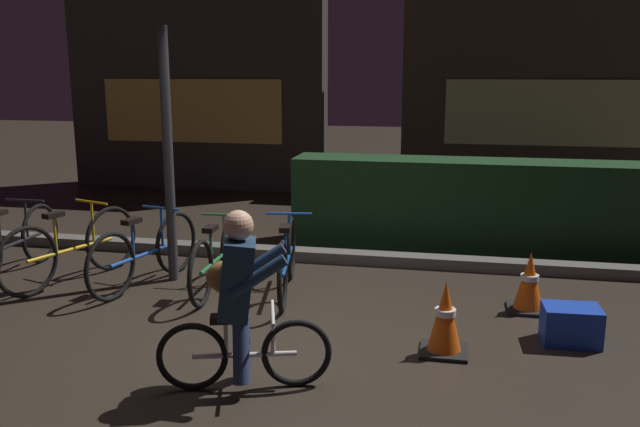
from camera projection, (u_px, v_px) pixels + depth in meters
name	position (u px, v px, depth m)	size (l,w,h in m)	color
ground_plane	(282.00, 334.00, 5.56)	(40.00, 40.00, 0.00)	#2D261E
sidewalk_curb	(331.00, 256.00, 7.65)	(12.00, 0.24, 0.12)	#56544F
hedge_row	(493.00, 205.00, 8.06)	(4.80, 0.70, 1.07)	#19381C
storefront_left	(196.00, 58.00, 11.92)	(4.66, 0.54, 4.65)	#383330
storefront_right	(552.00, 77.00, 11.46)	(5.02, 0.54, 4.00)	#42382D
street_post	(168.00, 157.00, 6.72)	(0.10, 0.10, 2.55)	#2D2D33
parked_bike_leftmost	(12.00, 243.00, 7.07)	(0.46, 1.66, 0.77)	black
parked_bike_left_mid	(72.00, 248.00, 6.83)	(0.61, 1.66, 0.80)	black
parked_bike_center_left	(145.00, 253.00, 6.72)	(0.51, 1.61, 0.76)	black
parked_bike_center_right	(217.00, 258.00, 6.59)	(0.46, 1.56, 0.72)	black
parked_bike_right_mid	(287.00, 259.00, 6.50)	(0.46, 1.61, 0.75)	black
traffic_cone_near	(445.00, 318.00, 5.14)	(0.36, 0.36, 0.58)	black
traffic_cone_far	(529.00, 283.00, 6.05)	(0.36, 0.36, 0.54)	black
blue_crate	(571.00, 325.00, 5.36)	(0.44, 0.32, 0.30)	#193DB7
cyclist	(240.00, 300.00, 4.52)	(1.15, 0.50, 1.25)	black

